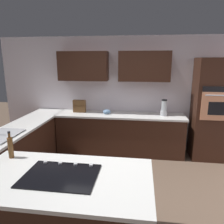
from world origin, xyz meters
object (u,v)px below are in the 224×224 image
(sink_unit, at_px, (1,135))
(spice_rack, at_px, (79,106))
(blender, at_px, (164,109))
(mixing_bowl, at_px, (107,112))
(cooktop, at_px, (61,175))
(oil_bottle, at_px, (11,147))
(wall_oven, at_px, (213,110))

(sink_unit, xyz_separation_m, spice_rack, (-0.78, -1.76, 0.12))
(blender, bearing_deg, mixing_bowl, 0.00)
(blender, bearing_deg, cooktop, 64.44)
(oil_bottle, bearing_deg, cooktop, 156.38)
(wall_oven, bearing_deg, blender, -1.22)
(mixing_bowl, bearing_deg, sink_unit, 49.86)
(sink_unit, xyz_separation_m, mixing_bowl, (-1.43, -1.69, 0.03))
(cooktop, xyz_separation_m, mixing_bowl, (-0.05, -2.71, 0.04))
(mixing_bowl, xyz_separation_m, oil_bottle, (0.81, 2.38, 0.09))
(wall_oven, xyz_separation_m, blender, (1.00, -0.02, -0.01))
(spice_rack, bearing_deg, blender, 178.11)
(mixing_bowl, height_order, oil_bottle, oil_bottle)
(cooktop, distance_m, blender, 3.01)
(oil_bottle, bearing_deg, spice_rack, -93.68)
(wall_oven, bearing_deg, sink_unit, 24.46)
(wall_oven, relative_size, blender, 5.99)
(wall_oven, relative_size, cooktop, 2.79)
(wall_oven, bearing_deg, oil_bottle, 37.68)
(wall_oven, xyz_separation_m, oil_bottle, (3.06, 2.36, -0.02))
(oil_bottle, bearing_deg, wall_oven, -142.32)
(wall_oven, distance_m, sink_unit, 4.04)
(sink_unit, relative_size, spice_rack, 2.45)
(blender, bearing_deg, spice_rack, -1.89)
(mixing_bowl, bearing_deg, wall_oven, 179.46)
(blender, xyz_separation_m, mixing_bowl, (1.25, 0.00, -0.10))
(wall_oven, height_order, oil_bottle, wall_oven)
(spice_rack, relative_size, oil_bottle, 0.84)
(spice_rack, distance_m, oil_bottle, 2.45)
(mixing_bowl, relative_size, spice_rack, 0.61)
(wall_oven, relative_size, oil_bottle, 6.27)
(sink_unit, relative_size, mixing_bowl, 3.99)
(cooktop, bearing_deg, blender, -115.56)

